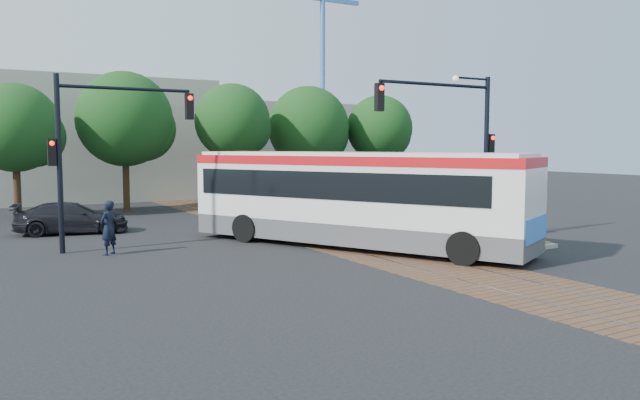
# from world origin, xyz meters

# --- Properties ---
(ground) EXTENTS (120.00, 120.00, 0.00)m
(ground) POSITION_xyz_m (0.00, 0.00, 0.00)
(ground) COLOR black
(ground) RESTS_ON ground
(trackbed) EXTENTS (3.60, 40.00, 0.02)m
(trackbed) POSITION_xyz_m (0.00, 4.00, 0.01)
(trackbed) COLOR brown
(trackbed) RESTS_ON ground
(tree_row) EXTENTS (26.40, 5.60, 7.67)m
(tree_row) POSITION_xyz_m (1.21, 16.42, 4.85)
(tree_row) COLOR #382314
(tree_row) RESTS_ON ground
(warehouses) EXTENTS (40.00, 13.00, 8.00)m
(warehouses) POSITION_xyz_m (-0.53, 28.75, 3.81)
(warehouses) COLOR #ADA899
(warehouses) RESTS_ON ground
(crane) EXTENTS (8.00, 0.50, 18.00)m
(crane) POSITION_xyz_m (18.00, 34.00, 10.88)
(crane) COLOR #3F72B2
(crane) RESTS_ON ground
(city_bus) EXTENTS (8.20, 12.47, 3.39)m
(city_bus) POSITION_xyz_m (-0.25, 0.28, 1.89)
(city_bus) COLOR #49494C
(city_bus) RESTS_ON ground
(traffic_island) EXTENTS (2.20, 5.20, 1.13)m
(traffic_island) POSITION_xyz_m (4.82, -0.90, 0.33)
(traffic_island) COLOR gray
(traffic_island) RESTS_ON ground
(signal_pole_main) EXTENTS (5.49, 0.46, 6.00)m
(signal_pole_main) POSITION_xyz_m (3.86, -0.81, 4.16)
(signal_pole_main) COLOR black
(signal_pole_main) RESTS_ON ground
(signal_pole_left) EXTENTS (4.99, 0.34, 6.00)m
(signal_pole_left) POSITION_xyz_m (-8.37, 4.00, 3.86)
(signal_pole_left) COLOR black
(signal_pole_left) RESTS_ON ground
(officer) EXTENTS (0.79, 0.75, 1.82)m
(officer) POSITION_xyz_m (-8.19, 2.94, 0.91)
(officer) COLOR black
(officer) RESTS_ON ground
(parked_car) EXTENTS (4.73, 2.62, 1.30)m
(parked_car) POSITION_xyz_m (-8.50, 8.92, 0.65)
(parked_car) COLOR black
(parked_car) RESTS_ON ground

